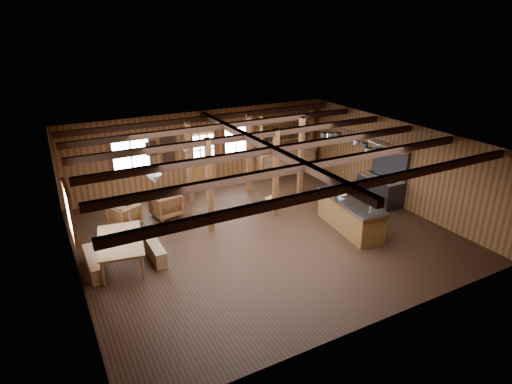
{
  "coord_description": "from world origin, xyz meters",
  "views": [
    {
      "loc": [
        -5.41,
        -9.63,
        5.84
      ],
      "look_at": [
        0.0,
        0.43,
        1.17
      ],
      "focal_mm": 30.0,
      "sensor_mm": 36.0,
      "label": 1
    }
  ],
  "objects_px": {
    "armchair_a": "(125,215)",
    "armchair_b": "(166,205)",
    "kitchen_island": "(350,214)",
    "dining_table": "(123,251)",
    "armchair_c": "(125,213)",
    "commercial_range": "(382,185)"
  },
  "relations": [
    {
      "from": "commercial_range",
      "to": "armchair_a",
      "type": "relative_size",
      "value": 2.53
    },
    {
      "from": "dining_table",
      "to": "armchair_a",
      "type": "bearing_deg",
      "value": -3.39
    },
    {
      "from": "dining_table",
      "to": "armchair_b",
      "type": "distance_m",
      "value": 2.87
    },
    {
      "from": "dining_table",
      "to": "armchair_a",
      "type": "relative_size",
      "value": 2.49
    },
    {
      "from": "kitchen_island",
      "to": "commercial_range",
      "type": "height_order",
      "value": "commercial_range"
    },
    {
      "from": "kitchen_island",
      "to": "commercial_range",
      "type": "distance_m",
      "value": 2.45
    },
    {
      "from": "kitchen_island",
      "to": "armchair_b",
      "type": "xyz_separation_m",
      "value": [
        -4.53,
        3.45,
        -0.1
      ]
    },
    {
      "from": "armchair_b",
      "to": "armchair_c",
      "type": "bearing_deg",
      "value": -11.79
    },
    {
      "from": "commercial_range",
      "to": "armchair_b",
      "type": "height_order",
      "value": "commercial_range"
    },
    {
      "from": "dining_table",
      "to": "armchair_a",
      "type": "xyz_separation_m",
      "value": [
        0.51,
        2.14,
        0.01
      ]
    },
    {
      "from": "kitchen_island",
      "to": "armchair_b",
      "type": "bearing_deg",
      "value": 149.8
    },
    {
      "from": "armchair_c",
      "to": "armchair_b",
      "type": "bearing_deg",
      "value": -139.44
    },
    {
      "from": "armchair_a",
      "to": "armchair_b",
      "type": "bearing_deg",
      "value": 159.09
    },
    {
      "from": "dining_table",
      "to": "armchair_c",
      "type": "relative_size",
      "value": 2.51
    },
    {
      "from": "armchair_a",
      "to": "armchair_c",
      "type": "relative_size",
      "value": 1.01
    },
    {
      "from": "commercial_range",
      "to": "armchair_c",
      "type": "relative_size",
      "value": 2.55
    },
    {
      "from": "kitchen_island",
      "to": "dining_table",
      "type": "height_order",
      "value": "kitchen_island"
    },
    {
      "from": "dining_table",
      "to": "armchair_b",
      "type": "bearing_deg",
      "value": -29.05
    },
    {
      "from": "kitchen_island",
      "to": "armchair_a",
      "type": "bearing_deg",
      "value": 157.18
    },
    {
      "from": "armchair_b",
      "to": "kitchen_island",
      "type": "bearing_deg",
      "value": 132.69
    },
    {
      "from": "armchair_c",
      "to": "armchair_a",
      "type": "bearing_deg",
      "value": 113.38
    },
    {
      "from": "armchair_b",
      "to": "armchair_c",
      "type": "relative_size",
      "value": 1.08
    }
  ]
}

